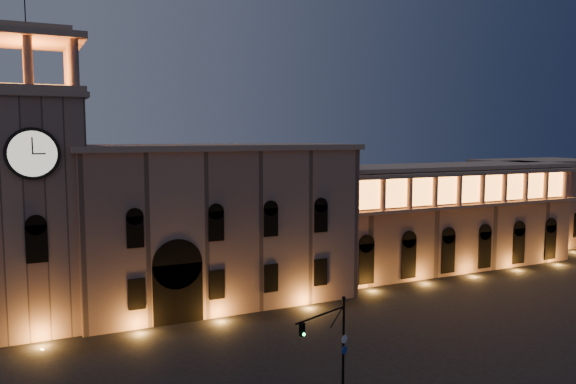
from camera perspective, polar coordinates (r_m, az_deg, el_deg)
name	(u,v)px	position (r m, az deg, el deg)	size (l,w,h in m)	color
ground	(329,369)	(47.01, 4.17, -17.54)	(160.00, 160.00, 0.00)	black
government_building	(216,224)	(63.24, -7.35, -3.21)	(30.80, 12.80, 17.60)	#876558
clock_tower	(34,199)	(58.74, -24.42, -0.70)	(9.80, 9.80, 32.40)	#876558
colonnade_wing	(442,215)	(82.18, 15.41, -2.30)	(40.60, 11.50, 14.50)	#816053
secondary_building	(537,203)	(104.89, 24.00, -1.07)	(20.00, 12.00, 14.00)	#816053
traffic_light	(336,347)	(40.78, 4.85, -15.46)	(5.01, 2.21, 7.32)	black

